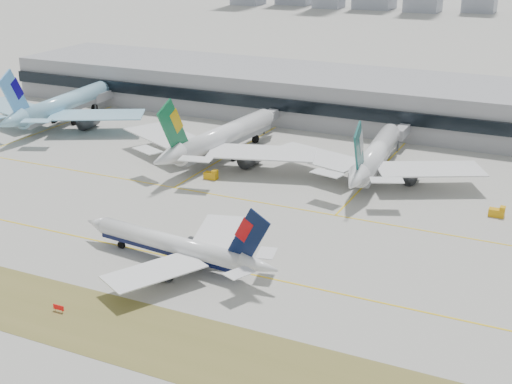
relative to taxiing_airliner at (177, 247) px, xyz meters
The scene contains 9 objects.
ground 11.52m from the taxiing_airliner, 41.38° to the left, with size 3000.00×3000.00×0.00m, color gray.
taxiing_airliner is the anchor object (origin of this frame).
widebody_korean 116.20m from the taxiing_airliner, 140.54° to the left, with size 64.98×63.86×23.26m.
widebody_eva 67.66m from the taxiing_airliner, 110.66° to the left, with size 62.82×61.72×22.48m.
widebody_cathay 69.93m from the taxiing_airliner, 73.38° to the left, with size 58.34×57.28×20.86m.
terminal 122.36m from the taxiing_airliner, 86.17° to the left, with size 280.00×43.10×15.00m.
hold_sign_left 26.51m from the taxiing_airliner, 109.72° to the right, with size 2.20×0.15×1.35m.
gse_c 75.02m from the taxiing_airliner, 44.38° to the left, with size 3.55×2.00×2.60m.
gse_b 50.50m from the taxiing_airliner, 111.07° to the left, with size 3.55×2.00×2.60m.
Camera 1 is at (59.99, -115.05, 62.77)m, focal length 50.00 mm.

